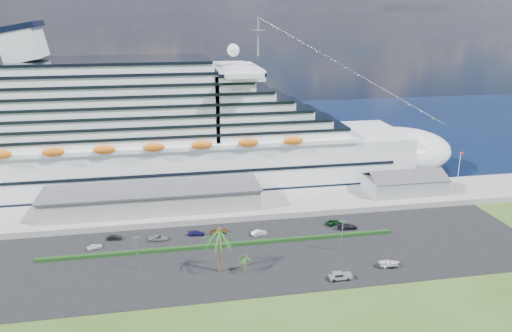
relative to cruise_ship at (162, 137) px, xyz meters
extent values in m
plane|color=#354D19|center=(21.53, -64.00, -16.69)|extent=(420.00, 420.00, 0.00)
cube|color=black|center=(21.53, -53.00, -16.63)|extent=(140.00, 38.00, 0.12)
cube|color=gray|center=(21.53, -24.00, -15.79)|extent=(240.00, 20.00, 1.80)
cube|color=black|center=(21.53, 66.00, -16.68)|extent=(420.00, 160.00, 0.02)
cube|color=silver|center=(1.53, 0.00, -8.69)|extent=(160.00, 30.00, 16.00)
ellipsoid|color=silver|center=(81.53, 0.00, -8.69)|extent=(40.00, 30.00, 16.00)
cube|color=black|center=(1.53, 0.00, -15.49)|extent=(164.00, 30.60, 2.40)
cube|color=silver|center=(-10.47, 0.00, 12.91)|extent=(128.00, 26.00, 24.80)
cube|color=silver|center=(24.33, 0.00, 20.71)|extent=(14.00, 38.00, 3.20)
cube|color=silver|center=(-38.47, 0.00, 30.31)|extent=(11.58, 14.00, 11.58)
cylinder|color=gray|center=(31.53, 0.00, 31.31)|extent=(0.70, 0.70, 12.00)
ellipsoid|color=#D16113|center=(-2.47, -15.80, 1.11)|extent=(90.00, 2.40, 2.60)
ellipsoid|color=#D16113|center=(-2.47, 15.80, 1.11)|extent=(90.00, 2.40, 2.60)
cube|color=black|center=(1.53, 0.00, -7.89)|extent=(144.00, 30.40, 0.90)
cube|color=gray|center=(-3.47, -24.00, -11.89)|extent=(60.00, 14.00, 6.00)
cube|color=#4C4C54|center=(-3.47, -24.00, -8.79)|extent=(61.00, 15.00, 0.40)
cube|color=gray|center=(73.53, -24.00, -12.49)|extent=(24.00, 12.00, 4.80)
cube|color=#4C4C54|center=(73.53, -27.00, -8.89)|extent=(24.00, 6.31, 2.74)
cube|color=#4C4C54|center=(73.53, -21.00, -8.89)|extent=(24.00, 6.31, 2.74)
cylinder|color=silver|center=(91.53, -24.00, -8.89)|extent=(0.16, 0.16, 12.00)
cube|color=red|center=(92.03, -24.00, -3.29)|extent=(1.00, 0.04, 0.70)
cube|color=black|center=(13.53, -48.00, -16.12)|extent=(88.00, 1.10, 0.90)
cylinder|color=gray|center=(-6.47, -56.00, -12.57)|extent=(0.24, 0.24, 8.00)
cube|color=gray|center=(-6.47, -56.00, -8.47)|extent=(1.60, 0.35, 0.35)
cylinder|color=gray|center=(41.53, -56.00, -12.57)|extent=(0.24, 0.24, 8.00)
cube|color=gray|center=(41.53, -56.00, -8.47)|extent=(1.60, 0.35, 0.35)
cylinder|color=#47301E|center=(11.53, -60.00, -11.44)|extent=(0.54, 0.54, 10.50)
sphere|color=#47301E|center=(11.53, -60.00, -6.19)|extent=(0.98, 0.98, 0.98)
cylinder|color=#47301E|center=(17.03, -61.50, -14.59)|extent=(0.35, 0.35, 4.20)
sphere|color=#47301E|center=(17.03, -61.50, -12.49)|extent=(0.73, 0.73, 0.73)
imported|color=white|center=(-17.54, -43.42, -15.96)|extent=(3.90, 2.73, 1.23)
imported|color=black|center=(-13.12, -39.08, -15.96)|extent=(3.81, 1.64, 1.22)
imported|color=gray|center=(-2.10, -41.45, -15.91)|extent=(4.97, 2.61, 1.33)
imported|color=#1A1650|center=(7.59, -40.19, -15.95)|extent=(4.52, 2.28, 1.26)
imported|color=maroon|center=(13.60, -40.29, -15.82)|extent=(4.75, 2.77, 1.52)
imported|color=silver|center=(23.79, -43.10, -15.89)|extent=(4.32, 2.17, 1.36)
imported|color=black|center=(45.13, -40.23, -15.92)|extent=(5.13, 3.52, 1.30)
imported|color=black|center=(47.61, -43.68, -15.82)|extent=(5.29, 2.30, 1.51)
cylinder|color=black|center=(35.23, -69.13, -16.21)|extent=(0.73, 0.27, 0.73)
cylinder|color=black|center=(35.23, -67.40, -16.21)|extent=(0.73, 0.27, 0.73)
cylinder|color=black|center=(38.42, -69.13, -16.21)|extent=(0.73, 0.27, 0.73)
cylinder|color=black|center=(38.42, -67.40, -16.21)|extent=(0.73, 0.27, 0.73)
cube|color=#B8BBC0|center=(36.96, -68.27, -15.89)|extent=(4.96, 1.93, 0.64)
cube|color=#B8BBC0|center=(38.28, -68.27, -15.53)|extent=(2.23, 1.82, 0.50)
cube|color=#B8BBC0|center=(36.32, -68.27, -15.25)|extent=(2.04, 1.78, 0.86)
cube|color=black|center=(36.32, -68.27, -15.16)|extent=(1.86, 1.82, 0.50)
cube|color=#B8BBC0|center=(34.87, -68.27, -15.71)|extent=(0.86, 1.75, 0.32)
cube|color=gray|center=(49.73, -65.03, -16.05)|extent=(4.58, 2.13, 0.12)
cylinder|color=gray|center=(47.72, -65.03, -16.05)|extent=(2.11, 0.32, 0.08)
cylinder|color=black|center=(50.12, -65.90, -16.27)|extent=(0.64, 0.28, 0.62)
cylinder|color=black|center=(50.12, -64.17, -16.27)|extent=(0.64, 0.28, 0.62)
imported|color=white|center=(49.73, -65.03, -15.48)|extent=(5.24, 4.02, 1.01)
camera|label=1|loc=(1.42, -159.44, 39.94)|focal=35.00mm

